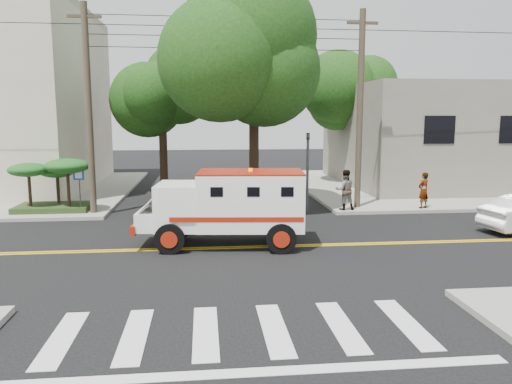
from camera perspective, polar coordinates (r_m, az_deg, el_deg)
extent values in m
plane|color=black|center=(16.64, -3.13, -6.37)|extent=(100.00, 100.00, 0.00)
cube|color=gray|center=(33.10, 19.61, 0.77)|extent=(17.00, 17.00, 0.15)
cube|color=slate|center=(33.97, 21.80, 6.06)|extent=(14.00, 12.00, 6.00)
cylinder|color=#382D23|center=(22.58, -18.55, 8.68)|extent=(0.28, 0.28, 9.00)
cylinder|color=#382D23|center=(23.36, 11.78, 8.92)|extent=(0.28, 0.28, 9.00)
cylinder|color=black|center=(22.69, -0.24, 6.59)|extent=(0.44, 0.44, 7.00)
sphere|color=#14330D|center=(22.83, -0.24, 15.40)|extent=(5.32, 5.32, 5.32)
sphere|color=#14330D|center=(22.31, 3.01, 17.03)|extent=(4.56, 4.56, 4.56)
cylinder|color=black|center=(28.19, -10.56, 5.41)|extent=(0.44, 0.44, 5.60)
sphere|color=#14330D|center=(28.18, -10.72, 11.11)|extent=(3.92, 3.92, 3.92)
sphere|color=#14330D|center=(27.59, -9.07, 12.08)|extent=(3.36, 3.36, 3.36)
cylinder|color=black|center=(33.40, 10.19, 6.20)|extent=(0.44, 0.44, 5.95)
sphere|color=#14330D|center=(33.42, 10.32, 11.30)|extent=(4.20, 4.20, 4.20)
sphere|color=#14330D|center=(33.13, 12.17, 12.05)|extent=(3.60, 3.60, 3.60)
cylinder|color=#3F3F42|center=(22.28, 5.90, 2.12)|extent=(0.12, 0.12, 3.60)
imported|color=#3F3F42|center=(22.17, 5.96, 5.59)|extent=(0.15, 0.18, 0.90)
cylinder|color=#3F3F42|center=(23.14, -19.48, -0.08)|extent=(0.06, 0.06, 2.00)
cube|color=#0C33A5|center=(22.99, -19.62, 1.87)|extent=(0.45, 0.03, 0.45)
cube|color=#1E3314|center=(24.16, -22.07, -1.63)|extent=(3.20, 2.00, 0.24)
cylinder|color=black|center=(24.02, -24.44, 0.30)|extent=(0.14, 0.14, 1.52)
ellipsoid|color=#164916|center=(23.92, -24.57, 2.32)|extent=(1.73, 1.73, 0.60)
cylinder|color=black|center=(24.40, -21.69, 0.39)|extent=(0.14, 0.14, 1.36)
ellipsoid|color=#164916|center=(24.31, -21.79, 2.17)|extent=(1.55, 1.55, 0.54)
cylinder|color=black|center=(23.33, -20.65, 0.49)|extent=(0.14, 0.14, 1.68)
ellipsoid|color=#164916|center=(23.22, -20.77, 2.80)|extent=(1.91, 1.91, 0.66)
cube|color=white|center=(16.57, -0.62, -0.97)|extent=(3.61, 2.34, 1.85)
cube|color=white|center=(16.77, -8.77, -1.57)|extent=(1.59, 2.06, 1.50)
cube|color=black|center=(16.82, -11.12, -0.23)|extent=(0.19, 1.50, 0.62)
cube|color=white|center=(17.01, -11.83, -3.02)|extent=(0.96, 1.83, 0.62)
cube|color=maroon|center=(17.15, -13.25, -3.73)|extent=(0.34, 1.90, 0.31)
cube|color=maroon|center=(16.44, -0.63, 2.30)|extent=(3.61, 2.34, 0.05)
cylinder|color=black|center=(16.03, -9.82, -5.29)|extent=(0.99, 0.37, 0.97)
cylinder|color=black|center=(17.93, -8.82, -3.78)|extent=(0.99, 0.37, 0.97)
cylinder|color=black|center=(15.85, 2.90, -5.33)|extent=(0.99, 0.37, 0.97)
cylinder|color=black|center=(17.77, 2.52, -3.80)|extent=(0.99, 0.37, 0.97)
imported|color=gray|center=(23.98, 18.60, 0.18)|extent=(0.71, 0.62, 1.64)
imported|color=gray|center=(22.69, 10.13, 0.25)|extent=(0.89, 0.70, 1.81)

